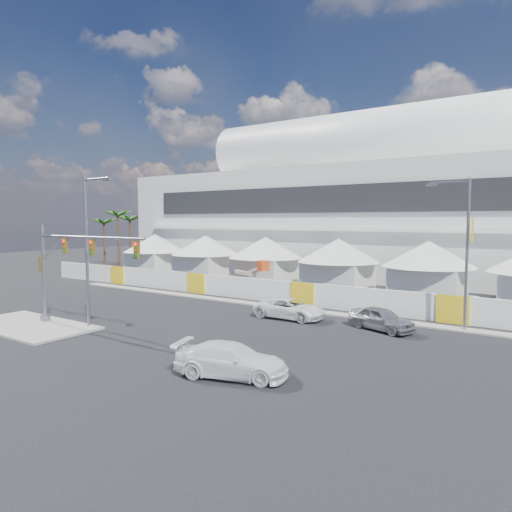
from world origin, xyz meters
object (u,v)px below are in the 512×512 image
Objects in this scene: pickup_curb at (290,308)px; streetlight_curb at (464,243)px; streetlight_median at (89,241)px; pickup_near at (231,360)px; boom_lift at (244,282)px; lot_car_a at (475,305)px; traffic_mast at (63,267)px; sedan_silver at (381,319)px.

streetlight_curb reaches higher than pickup_curb.
streetlight_median reaches higher than pickup_curb.
pickup_near is 0.75× the size of boom_lift.
lot_car_a is (7.08, 22.43, -0.16)m from pickup_near.
traffic_mast is at bearing 151.28° from lot_car_a.
sedan_silver is 7.29m from streetlight_curb.
streetlight_median reaches higher than lot_car_a.
pickup_curb is 0.53× the size of streetlight_median.
traffic_mast reaches higher than pickup_near.
streetlight_median is 24.79m from streetlight_curb.
pickup_near is 25.56m from boom_lift.
sedan_silver is at bearing -29.88° from pickup_near.
streetlight_median reaches higher than streetlight_curb.
streetlight_curb is at bearing 32.44° from streetlight_median.
boom_lift is (-21.43, -1.28, 0.32)m from lot_car_a.
streetlight_curb is (11.28, 3.10, 5.07)m from pickup_curb.
streetlight_curb is (22.74, 14.07, 1.72)m from traffic_mast.
traffic_mast is (-15.52, 1.57, 3.32)m from pickup_near.
sedan_silver is 19.10m from boom_lift.
boom_lift reaches higher than sedan_silver.
streetlight_median is at bearing 141.29° from sedan_silver.
lot_car_a is 29.39m from streetlight_median.
pickup_near is 14.82m from streetlight_median.
streetlight_curb is at bearing 10.43° from boom_lift.
boom_lift is at bearing 16.69° from pickup_near.
pickup_curb is at bearing -15.18° from boom_lift.
pickup_curb is at bearing -164.64° from streetlight_curb.
pickup_near is (4.06, -12.54, 0.04)m from pickup_curb.
lot_car_a is 0.53× the size of boom_lift.
streetlight_median is (-9.64, -10.20, 5.19)m from pickup_curb.
pickup_curb is at bearing 150.17° from lot_car_a.
streetlight_median reaches higher than traffic_mast.
streetlight_curb is at bearing -160.25° from lot_car_a.
pickup_curb is 0.53× the size of streetlight_curb.
streetlight_curb is 1.39× the size of boom_lift.
traffic_mast is (-11.46, -10.97, 3.35)m from pickup_curb.
boom_lift reaches higher than pickup_near.
traffic_mast is at bearing -148.26° from streetlight_curb.
traffic_mast is at bearing 140.43° from sedan_silver.
sedan_silver is 0.85× the size of pickup_curb.
boom_lift is (-0.64, 18.81, -4.99)m from streetlight_median.
streetlight_curb is (7.22, 15.64, 5.04)m from pickup_near.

